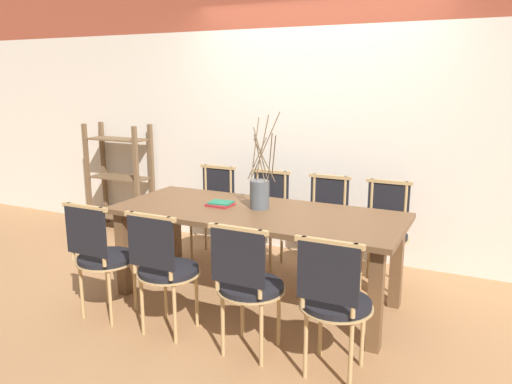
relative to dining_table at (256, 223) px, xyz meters
name	(u,v)px	position (x,y,z in m)	size (l,w,h in m)	color
ground_plane	(256,299)	(0.00, 0.00, -0.65)	(16.00, 16.00, 0.00)	#9E7047
wall_rear	(314,96)	(0.00, 1.31, 0.95)	(12.00, 0.06, 3.20)	beige
dining_table	(256,223)	(0.00, 0.00, 0.00)	(2.29, 0.94, 0.75)	brown
chair_near_leftend	(102,254)	(-0.89, -0.77, -0.15)	(0.44, 0.44, 0.90)	black
chair_near_left	(164,266)	(-0.33, -0.77, -0.15)	(0.44, 0.44, 0.90)	black
chair_near_center	(248,282)	(0.31, -0.77, -0.15)	(0.44, 0.44, 0.90)	black
chair_near_right	(334,299)	(0.88, -0.77, -0.15)	(0.44, 0.44, 0.90)	black
chair_far_leftend	(212,207)	(-0.86, 0.77, -0.15)	(0.44, 0.44, 0.90)	black
chair_far_left	(265,214)	(-0.27, 0.77, -0.15)	(0.44, 0.44, 0.90)	black
chair_far_center	(324,221)	(0.31, 0.77, -0.15)	(0.44, 0.44, 0.90)	black
chair_far_right	(384,229)	(0.85, 0.77, -0.15)	(0.44, 0.44, 0.90)	black
vase_centerpiece	(260,193)	(-0.01, 0.08, 0.23)	(0.29, 0.29, 0.76)	#4C5156
book_stack	(220,204)	(-0.33, 0.02, 0.11)	(0.21, 0.18, 0.03)	maroon
shelving_rack	(120,178)	(-2.30, 1.08, -0.03)	(0.77, 0.32, 1.25)	brown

